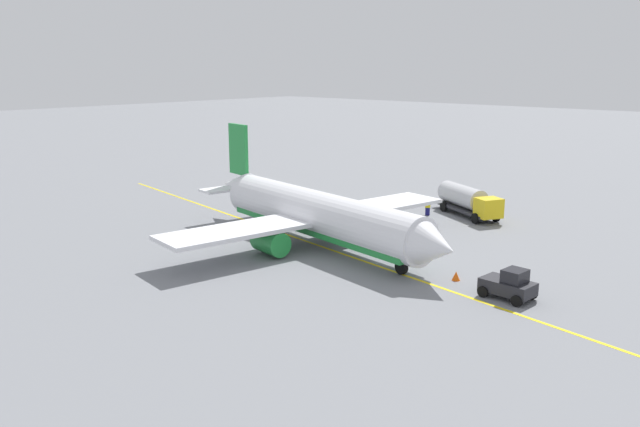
# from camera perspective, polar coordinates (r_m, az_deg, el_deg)

# --- Properties ---
(ground_plane) EXTENTS (400.00, 400.00, 0.00)m
(ground_plane) POSITION_cam_1_polar(r_m,az_deg,el_deg) (58.72, 0.00, -2.85)
(ground_plane) COLOR slate
(airplane) EXTENTS (32.20, 29.63, 9.95)m
(airplane) POSITION_cam_1_polar(r_m,az_deg,el_deg) (58.37, -0.28, -0.12)
(airplane) COLOR white
(airplane) RESTS_ON ground
(fuel_tanker) EXTENTS (9.93, 6.75, 3.15)m
(fuel_tanker) POSITION_cam_1_polar(r_m,az_deg,el_deg) (71.82, 12.75, 1.15)
(fuel_tanker) COLOR #2D2D33
(fuel_tanker) RESTS_ON ground
(pushback_tug) EXTENTS (3.74, 2.55, 2.20)m
(pushback_tug) POSITION_cam_1_polar(r_m,az_deg,el_deg) (47.40, 16.17, -5.99)
(pushback_tug) COLOR #232328
(pushback_tug) RESTS_ON ground
(refueling_worker) EXTENTS (0.62, 0.53, 1.71)m
(refueling_worker) POSITION_cam_1_polar(r_m,az_deg,el_deg) (71.37, 9.38, 0.49)
(refueling_worker) COLOR navy
(refueling_worker) RESTS_ON ground
(safety_cone_nose) EXTENTS (0.63, 0.63, 0.70)m
(safety_cone_nose) POSITION_cam_1_polar(r_m,az_deg,el_deg) (50.53, 11.78, -5.35)
(safety_cone_nose) COLOR #F2590F
(safety_cone_nose) RESTS_ON ground
(taxi_line_marking) EXTENTS (79.26, 14.31, 0.01)m
(taxi_line_marking) POSITION_cam_1_polar(r_m,az_deg,el_deg) (58.71, 0.00, -2.85)
(taxi_line_marking) COLOR yellow
(taxi_line_marking) RESTS_ON ground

